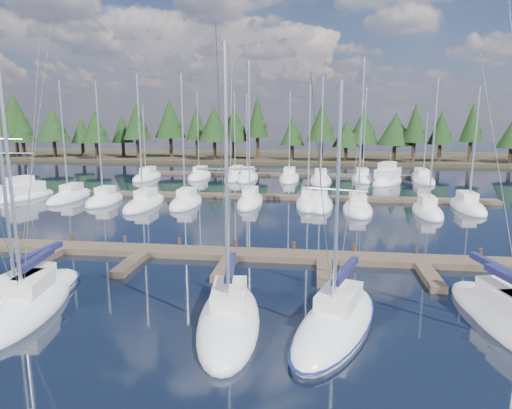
# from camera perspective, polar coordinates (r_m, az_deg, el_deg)

# --- Properties ---
(ground) EXTENTS (260.00, 260.00, 0.00)m
(ground) POSITION_cam_1_polar(r_m,az_deg,el_deg) (42.22, 0.02, -1.64)
(ground) COLOR black
(ground) RESTS_ON ground
(far_shore) EXTENTS (220.00, 30.00, 0.60)m
(far_shore) POSITION_cam_1_polar(r_m,az_deg,el_deg) (101.38, 4.41, 5.96)
(far_shore) COLOR #2F291A
(far_shore) RESTS_ON ground
(main_dock) EXTENTS (44.00, 6.13, 0.90)m
(main_dock) POSITION_cam_1_polar(r_m,az_deg,el_deg) (30.10, -3.09, -6.52)
(main_dock) COLOR #4A3C2E
(main_dock) RESTS_ON ground
(back_docks) EXTENTS (50.00, 21.80, 0.40)m
(back_docks) POSITION_cam_1_polar(r_m,az_deg,el_deg) (61.34, 2.37, 2.54)
(back_docks) COLOR #4A3C2E
(back_docks) RESTS_ON ground
(front_sailboat_1) EXTENTS (3.24, 9.31, 15.00)m
(front_sailboat_1) POSITION_cam_1_polar(r_m,az_deg,el_deg) (25.90, -27.07, -10.55)
(front_sailboat_1) COLOR silver
(front_sailboat_1) RESTS_ON ground
(front_sailboat_2) EXTENTS (3.63, 8.17, 13.93)m
(front_sailboat_2) POSITION_cam_1_polar(r_m,az_deg,el_deg) (24.84, -26.58, -11.39)
(front_sailboat_2) COLOR silver
(front_sailboat_2) RESTS_ON ground
(front_sailboat_3) EXTENTS (3.76, 8.96, 12.95)m
(front_sailboat_3) POSITION_cam_1_polar(r_m,az_deg,el_deg) (21.20, -3.38, -14.11)
(front_sailboat_3) COLOR silver
(front_sailboat_3) RESTS_ON ground
(front_sailboat_4) EXTENTS (5.52, 9.54, 11.47)m
(front_sailboat_4) POSITION_cam_1_polar(r_m,az_deg,el_deg) (21.16, 9.95, -14.36)
(front_sailboat_4) COLOR silver
(front_sailboat_4) RESTS_ON ground
(back_sailboat_rows) EXTENTS (45.44, 33.26, 15.53)m
(back_sailboat_rows) POSITION_cam_1_polar(r_m,az_deg,el_deg) (57.76, 1.53, 2.08)
(back_sailboat_rows) COLOR silver
(back_sailboat_rows) RESTS_ON ground
(motor_yacht_left) EXTENTS (4.74, 8.76, 4.16)m
(motor_yacht_left) POSITION_cam_1_polar(r_m,az_deg,el_deg) (58.35, -27.06, 1.15)
(motor_yacht_left) COLOR silver
(motor_yacht_left) RESTS_ON ground
(motor_yacht_right) EXTENTS (6.76, 10.01, 4.78)m
(motor_yacht_right) POSITION_cam_1_polar(r_m,az_deg,el_deg) (66.67, 16.12, 3.08)
(motor_yacht_right) COLOR silver
(motor_yacht_right) RESTS_ON ground
(tree_line) EXTENTS (186.55, 11.60, 13.50)m
(tree_line) POSITION_cam_1_polar(r_m,az_deg,el_deg) (91.47, 2.23, 9.85)
(tree_line) COLOR black
(tree_line) RESTS_ON far_shore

